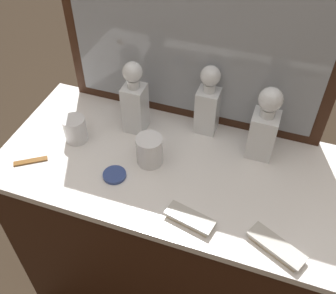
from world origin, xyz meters
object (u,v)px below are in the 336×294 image
object	(u,v)px
crystal_tumbler_front	(75,130)
silver_brush_center	(276,247)
silver_brush_left	(190,219)
crystal_decanter_far_right	(135,104)
crystal_decanter_front	(208,106)
crystal_tumbler_right	(150,151)
porcelain_dish	(115,175)
tortoiseshell_comb	(31,161)
crystal_decanter_far_left	(264,129)

from	to	relation	value
crystal_tumbler_front	silver_brush_center	xyz separation A→B (m)	(0.74, -0.21, -0.03)
silver_brush_left	crystal_decanter_far_right	bearing A→B (deg)	132.99
crystal_decanter_front	crystal_tumbler_right	xyz separation A→B (m)	(-0.13, -0.22, -0.06)
crystal_decanter_far_right	crystal_tumbler_right	xyz separation A→B (m)	(0.11, -0.14, -0.06)
silver_brush_left	porcelain_dish	world-z (taller)	silver_brush_left
crystal_tumbler_right	silver_brush_left	distance (m)	0.28
silver_brush_center	tortoiseshell_comb	size ratio (longest dim) A/B	1.68
crystal_tumbler_right	silver_brush_left	world-z (taller)	crystal_tumbler_right
crystal_decanter_far_left	tortoiseshell_comb	distance (m)	0.79
tortoiseshell_comb	silver_brush_center	bearing A→B (deg)	-4.16
crystal_tumbler_front	tortoiseshell_comb	size ratio (longest dim) A/B	0.89
silver_brush_left	crystal_decanter_far_left	bearing A→B (deg)	68.20
silver_brush_center	silver_brush_left	bearing A→B (deg)	177.90
crystal_decanter_far_right	crystal_decanter_far_left	xyz separation A→B (m)	(0.45, 0.02, -0.00)
crystal_decanter_far_right	crystal_decanter_far_left	world-z (taller)	crystal_decanter_far_right
crystal_decanter_far_left	porcelain_dish	xyz separation A→B (m)	(-0.42, -0.26, -0.10)
crystal_decanter_far_left	crystal_tumbler_right	world-z (taller)	crystal_decanter_far_left
crystal_tumbler_right	silver_brush_left	xyz separation A→B (m)	(0.20, -0.19, -0.04)
crystal_tumbler_right	crystal_decanter_front	bearing A→B (deg)	58.76
crystal_decanter_far_left	crystal_tumbler_front	xyz separation A→B (m)	(-0.62, -0.15, -0.07)
silver_brush_center	crystal_tumbler_right	bearing A→B (deg)	156.40
crystal_decanter_far_right	porcelain_dish	xyz separation A→B (m)	(0.02, -0.24, -0.11)
crystal_decanter_far_left	silver_brush_center	xyz separation A→B (m)	(0.11, -0.36, -0.10)
crystal_tumbler_right	porcelain_dish	world-z (taller)	crystal_tumbler_right
crystal_decanter_far_right	crystal_tumbler_right	size ratio (longest dim) A/B	2.67
crystal_decanter_far_right	crystal_tumbler_right	bearing A→B (deg)	-52.60
crystal_decanter_far_right	crystal_decanter_far_left	distance (m)	0.45
silver_brush_left	silver_brush_center	distance (m)	0.25
crystal_decanter_far_right	crystal_decanter_front	bearing A→B (deg)	18.54
crystal_tumbler_right	tortoiseshell_comb	bearing A→B (deg)	-160.14
crystal_tumbler_front	silver_brush_left	world-z (taller)	crystal_tumbler_front
crystal_tumbler_front	porcelain_dish	size ratio (longest dim) A/B	1.22
crystal_tumbler_right	porcelain_dish	xyz separation A→B (m)	(-0.08, -0.10, -0.04)
crystal_decanter_front	crystal_tumbler_right	bearing A→B (deg)	-121.24
silver_brush_left	porcelain_dish	xyz separation A→B (m)	(-0.28, 0.09, -0.01)
crystal_tumbler_right	silver_brush_left	bearing A→B (deg)	-43.42
crystal_decanter_front	crystal_tumbler_right	distance (m)	0.27
crystal_decanter_far_right	tortoiseshell_comb	distance (m)	0.40
crystal_tumbler_right	porcelain_dish	bearing A→B (deg)	-129.89
crystal_decanter_front	porcelain_dish	size ratio (longest dim) A/B	3.50
crystal_decanter_front	porcelain_dish	xyz separation A→B (m)	(-0.22, -0.32, -0.10)
crystal_decanter_far_left	crystal_tumbler_right	size ratio (longest dim) A/B	2.59
crystal_decanter_front	crystal_decanter_far_left	distance (m)	0.21
crystal_decanter_front	tortoiseshell_comb	xyz separation A→B (m)	(-0.51, -0.36, -0.10)
crystal_tumbler_front	crystal_decanter_far_left	bearing A→B (deg)	13.37
crystal_tumbler_front	silver_brush_left	xyz separation A→B (m)	(0.48, -0.20, -0.03)
crystal_tumbler_right	crystal_tumbler_front	size ratio (longest dim) A/B	1.13
crystal_decanter_front	tortoiseshell_comb	bearing A→B (deg)	-145.11
crystal_decanter_far_right	silver_brush_center	world-z (taller)	crystal_decanter_far_right
crystal_decanter_far_right	porcelain_dish	size ratio (longest dim) A/B	3.66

